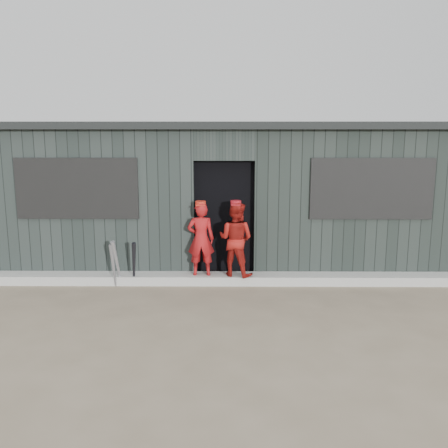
{
  "coord_description": "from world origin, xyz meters",
  "views": [
    {
      "loc": [
        0.06,
        -6.08,
        2.53
      ],
      "look_at": [
        0.0,
        1.8,
        1.0
      ],
      "focal_mm": 40.0,
      "sensor_mm": 36.0,
      "label": 1
    }
  ],
  "objects_px": {
    "bat_mid": "(113,266)",
    "bat_right": "(134,264)",
    "player_red_left": "(201,239)",
    "player_grey_back": "(247,237)",
    "bat_left": "(117,263)",
    "dugout": "(225,193)",
    "player_red_right": "(236,239)"
  },
  "relations": [
    {
      "from": "dugout",
      "to": "player_red_left",
      "type": "bearing_deg",
      "value": -102.44
    },
    {
      "from": "bat_mid",
      "to": "dugout",
      "type": "height_order",
      "value": "dugout"
    },
    {
      "from": "player_red_left",
      "to": "player_grey_back",
      "type": "bearing_deg",
      "value": -140.54
    },
    {
      "from": "bat_mid",
      "to": "bat_right",
      "type": "xyz_separation_m",
      "value": [
        0.32,
        0.03,
        0.02
      ]
    },
    {
      "from": "bat_right",
      "to": "dugout",
      "type": "height_order",
      "value": "dugout"
    },
    {
      "from": "bat_left",
      "to": "player_red_right",
      "type": "distance_m",
      "value": 1.94
    },
    {
      "from": "bat_right",
      "to": "player_red_left",
      "type": "bearing_deg",
      "value": 9.49
    },
    {
      "from": "bat_left",
      "to": "bat_mid",
      "type": "relative_size",
      "value": 1.12
    },
    {
      "from": "bat_mid",
      "to": "player_grey_back",
      "type": "distance_m",
      "value": 2.36
    },
    {
      "from": "player_red_right",
      "to": "dugout",
      "type": "relative_size",
      "value": 0.15
    },
    {
      "from": "player_red_left",
      "to": "player_grey_back",
      "type": "distance_m",
      "value": 1.04
    },
    {
      "from": "bat_mid",
      "to": "dugout",
      "type": "relative_size",
      "value": 0.09
    },
    {
      "from": "bat_mid",
      "to": "player_red_left",
      "type": "xyz_separation_m",
      "value": [
        1.39,
        0.21,
        0.39
      ]
    },
    {
      "from": "bat_left",
      "to": "bat_mid",
      "type": "bearing_deg",
      "value": -155.14
    },
    {
      "from": "bat_mid",
      "to": "bat_right",
      "type": "relative_size",
      "value": 0.92
    },
    {
      "from": "bat_left",
      "to": "bat_right",
      "type": "bearing_deg",
      "value": 0.97
    },
    {
      "from": "bat_mid",
      "to": "bat_right",
      "type": "distance_m",
      "value": 0.33
    },
    {
      "from": "bat_mid",
      "to": "player_grey_back",
      "type": "bearing_deg",
      "value": 22.5
    },
    {
      "from": "bat_left",
      "to": "dugout",
      "type": "relative_size",
      "value": 0.1
    },
    {
      "from": "bat_mid",
      "to": "dugout",
      "type": "distance_m",
      "value": 2.76
    },
    {
      "from": "bat_left",
      "to": "player_grey_back",
      "type": "xyz_separation_m",
      "value": [
        2.11,
        0.87,
        0.24
      ]
    },
    {
      "from": "bat_right",
      "to": "player_grey_back",
      "type": "xyz_separation_m",
      "value": [
        1.84,
        0.87,
        0.25
      ]
    },
    {
      "from": "bat_left",
      "to": "player_red_right",
      "type": "bearing_deg",
      "value": 4.96
    },
    {
      "from": "bat_mid",
      "to": "bat_left",
      "type": "bearing_deg",
      "value": 24.86
    },
    {
      "from": "bat_left",
      "to": "player_red_left",
      "type": "distance_m",
      "value": 1.4
    },
    {
      "from": "dugout",
      "to": "bat_right",
      "type": "bearing_deg",
      "value": -127.54
    },
    {
      "from": "player_red_left",
      "to": "bat_mid",
      "type": "bearing_deg",
      "value": 6.18
    },
    {
      "from": "bat_left",
      "to": "bat_mid",
      "type": "xyz_separation_m",
      "value": [
        -0.05,
        -0.03,
        -0.03
      ]
    },
    {
      "from": "player_red_left",
      "to": "player_red_right",
      "type": "relative_size",
      "value": 0.99
    },
    {
      "from": "bat_right",
      "to": "player_red_right",
      "type": "relative_size",
      "value": 0.64
    },
    {
      "from": "bat_mid",
      "to": "player_red_right",
      "type": "xyz_separation_m",
      "value": [
        1.96,
        0.19,
        0.39
      ]
    },
    {
      "from": "bat_left",
      "to": "bat_mid",
      "type": "height_order",
      "value": "bat_left"
    }
  ]
}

